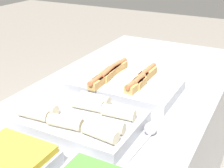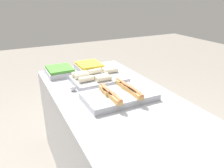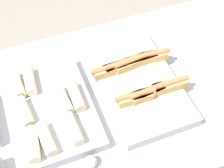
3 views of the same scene
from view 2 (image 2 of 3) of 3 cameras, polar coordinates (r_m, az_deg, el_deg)
counter at (r=1.88m, az=1.54°, el=-15.75°), size 1.84×0.88×0.87m
tray_hotdogs at (r=1.63m, az=2.05°, el=-2.85°), size 0.36×0.53×0.10m
tray_wraps at (r=1.94m, az=-3.62°, el=1.45°), size 0.32×0.46×0.10m
tray_side_front at (r=2.18m, az=-13.46°, el=3.29°), size 0.28×0.25×0.07m
tray_side_back at (r=2.26m, az=-5.97°, el=4.51°), size 0.28×0.25×0.07m
serving_spoon_near at (r=1.81m, az=-10.29°, el=-0.99°), size 0.22×0.05×0.05m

